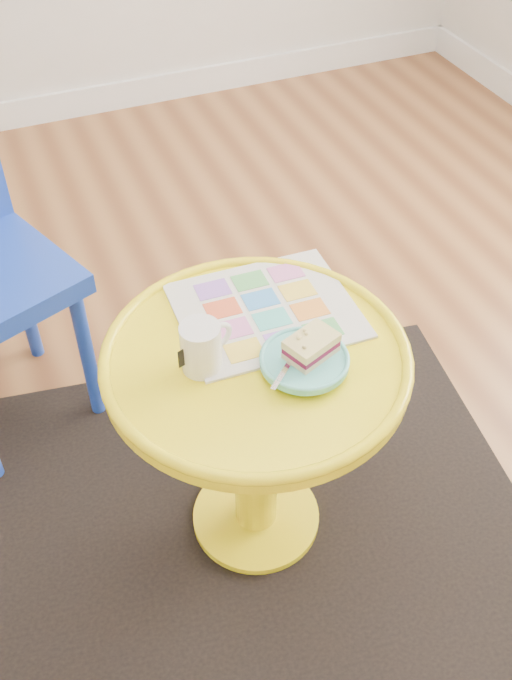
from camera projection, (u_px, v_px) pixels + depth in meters
name	position (u px, v px, depth m)	size (l,w,h in m)	color
floor	(190.00, 469.00, 1.95)	(4.00, 4.00, 0.00)	brown
rug	(256.00, 519.00, 1.83)	(1.30, 1.10, 0.01)	black
side_table	(256.00, 410.00, 1.56)	(0.59, 0.59, 0.56)	yellow
newspaper	(266.00, 310.00, 1.53)	(0.35, 0.30, 0.01)	silver
mug	(202.00, 346.00, 1.39)	(0.11, 0.08, 0.10)	white
plate	(304.00, 361.00, 1.41)	(0.17, 0.17, 0.02)	#60CBC3
cake_slice	(311.00, 346.00, 1.40)	(0.11, 0.09, 0.04)	#D3BC8C
fork	(290.00, 362.00, 1.39)	(0.12, 0.11, 0.00)	silver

